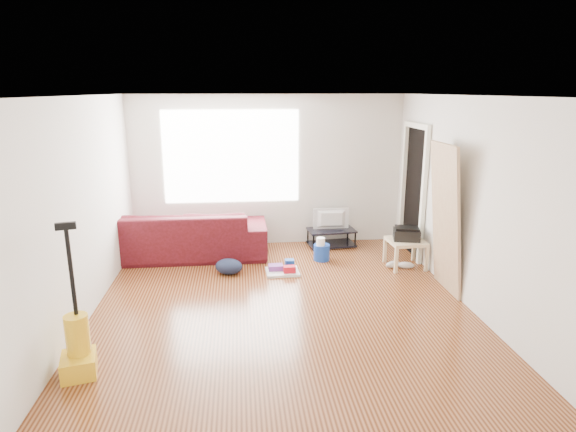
{
  "coord_description": "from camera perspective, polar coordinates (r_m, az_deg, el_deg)",
  "views": [
    {
      "loc": [
        -0.48,
        -5.42,
        2.56
      ],
      "look_at": [
        0.14,
        0.6,
        0.97
      ],
      "focal_mm": 30.0,
      "sensor_mm": 36.0,
      "label": 1
    }
  ],
  "objects": [
    {
      "name": "tv_stand",
      "position": [
        8.15,
        5.14,
        -2.5
      ],
      "size": [
        0.82,
        0.52,
        0.29
      ],
      "rotation": [
        0.0,
        0.0,
        0.1
      ],
      "color": "black",
      "rests_on": "ground"
    },
    {
      "name": "side_table",
      "position": [
        7.33,
        13.81,
        -3.26
      ],
      "size": [
        0.54,
        0.54,
        0.42
      ],
      "rotation": [
        0.0,
        0.0,
        0.05
      ],
      "color": "beige",
      "rests_on": "ground"
    },
    {
      "name": "vacuum",
      "position": [
        4.98,
        -23.64,
        -14.04
      ],
      "size": [
        0.37,
        0.41,
        1.44
      ],
      "rotation": [
        0.0,
        0.0,
        0.24
      ],
      "color": "gold",
      "rests_on": "ground"
    },
    {
      "name": "sofa",
      "position": [
        7.85,
        -11.95,
        -4.65
      ],
      "size": [
        2.55,
        1.0,
        0.74
      ],
      "primitive_type": "imported",
      "rotation": [
        0.0,
        0.0,
        3.14
      ],
      "color": "#350A0B",
      "rests_on": "ground"
    },
    {
      "name": "printer",
      "position": [
        7.29,
        13.88,
        -2.04
      ],
      "size": [
        0.43,
        0.37,
        0.2
      ],
      "rotation": [
        0.0,
        0.0,
        -0.24
      ],
      "color": "black",
      "rests_on": "side_table"
    },
    {
      "name": "toilet_paper",
      "position": [
        7.43,
        3.88,
        -3.96
      ],
      "size": [
        0.13,
        0.13,
        0.12
      ],
      "primitive_type": "cylinder",
      "color": "white",
      "rests_on": "bucket"
    },
    {
      "name": "backpack",
      "position": [
        7.02,
        -6.99,
        -6.79
      ],
      "size": [
        0.48,
        0.43,
        0.22
      ],
      "primitive_type": "ellipsoid",
      "rotation": [
        0.0,
        0.0,
        -0.35
      ],
      "color": "black",
      "rests_on": "ground"
    },
    {
      "name": "tv",
      "position": [
        8.07,
        5.19,
        -0.4
      ],
      "size": [
        0.6,
        0.08,
        0.35
      ],
      "primitive_type": "imported",
      "rotation": [
        0.0,
        0.0,
        3.14
      ],
      "color": "black",
      "rests_on": "tv_stand"
    },
    {
      "name": "door_panel",
      "position": [
        6.76,
        17.53,
        -8.26
      ],
      "size": [
        0.24,
        0.77,
        1.93
      ],
      "primitive_type": "cube",
      "rotation": [
        0.0,
        -0.1,
        0.0
      ],
      "color": "#9C6F50",
      "rests_on": "ground"
    },
    {
      "name": "sneakers",
      "position": [
        7.35,
        13.07,
        -5.65
      ],
      "size": [
        0.45,
        0.23,
        0.1
      ],
      "rotation": [
        0.0,
        0.0,
        -0.08
      ],
      "color": "silver",
      "rests_on": "ground"
    },
    {
      "name": "cleaning_tray",
      "position": [
        6.98,
        -0.56,
        -6.34
      ],
      "size": [
        0.48,
        0.39,
        0.17
      ],
      "rotation": [
        0.0,
        0.0,
        0.03
      ],
      "color": "silver",
      "rests_on": "ground"
    },
    {
      "name": "bucket",
      "position": [
        7.52,
        3.99,
        -5.21
      ],
      "size": [
        0.25,
        0.25,
        0.25
      ],
      "primitive_type": "cylinder",
      "rotation": [
        0.0,
        0.0,
        0.01
      ],
      "color": "#143CA5",
      "rests_on": "ground"
    },
    {
      "name": "room",
      "position": [
        5.75,
        -0.21,
        1.58
      ],
      "size": [
        4.51,
        5.01,
        2.51
      ],
      "color": "#471D0B",
      "rests_on": "ground"
    }
  ]
}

